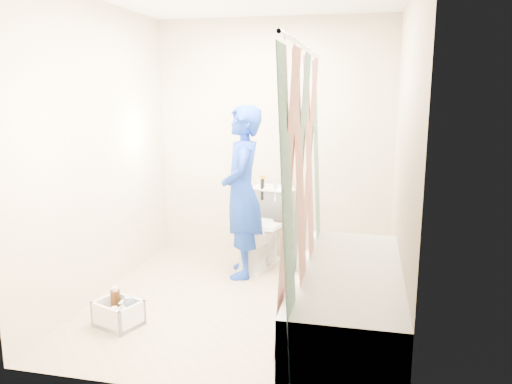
% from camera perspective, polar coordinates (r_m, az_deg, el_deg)
% --- Properties ---
extents(floor, '(2.60, 2.60, 0.00)m').
position_cam_1_polar(floor, '(4.17, -1.45, -12.37)').
color(floor, tan).
rests_on(floor, ground).
extents(wall_back, '(2.40, 0.02, 2.40)m').
position_cam_1_polar(wall_back, '(5.11, 2.05, 6.01)').
color(wall_back, beige).
rests_on(wall_back, ground).
extents(wall_front, '(2.40, 0.02, 2.40)m').
position_cam_1_polar(wall_front, '(2.62, -8.52, 0.71)').
color(wall_front, beige).
rests_on(wall_front, ground).
extents(wall_left, '(0.02, 2.60, 2.40)m').
position_cam_1_polar(wall_left, '(4.30, -17.30, 4.48)').
color(wall_left, beige).
rests_on(wall_left, ground).
extents(wall_right, '(0.02, 2.60, 2.40)m').
position_cam_1_polar(wall_right, '(3.74, 16.63, 3.55)').
color(wall_right, beige).
rests_on(wall_right, ground).
extents(bathtub, '(0.70, 1.75, 0.50)m').
position_cam_1_polar(bathtub, '(3.57, 10.47, -12.13)').
color(bathtub, silver).
rests_on(bathtub, ground).
extents(curtain_rod, '(0.02, 1.90, 0.02)m').
position_cam_1_polar(curtain_rod, '(3.31, 5.61, 16.03)').
color(curtain_rod, silver).
rests_on(curtain_rod, wall_back).
extents(shower_curtain, '(0.06, 1.75, 1.80)m').
position_cam_1_polar(shower_curtain, '(3.36, 5.31, 0.04)').
color(shower_curtain, white).
rests_on(shower_curtain, curtain_rod).
extents(toilet, '(0.59, 0.82, 0.76)m').
position_cam_1_polar(toilet, '(4.85, 0.54, -4.18)').
color(toilet, white).
rests_on(toilet, ground).
extents(tank_lid, '(0.50, 0.31, 0.04)m').
position_cam_1_polar(tank_lid, '(4.72, -0.11, -3.76)').
color(tank_lid, white).
rests_on(tank_lid, toilet).
extents(tank_internals, '(0.18, 0.08, 0.25)m').
position_cam_1_polar(tank_internals, '(4.96, 1.13, 0.54)').
color(tank_internals, black).
rests_on(tank_internals, toilet).
extents(plumber, '(0.49, 0.64, 1.56)m').
position_cam_1_polar(plumber, '(4.53, -1.59, -0.05)').
color(plumber, '#102BA3').
rests_on(plumber, ground).
extents(cleaning_caddy, '(0.38, 0.34, 0.24)m').
position_cam_1_polar(cleaning_caddy, '(3.87, -15.36, -13.34)').
color(cleaning_caddy, silver).
rests_on(cleaning_caddy, ground).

